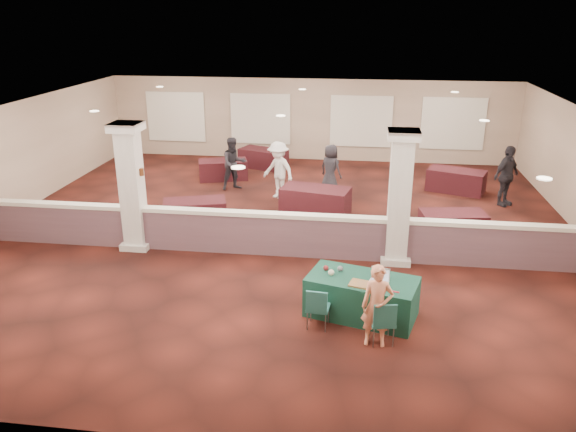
# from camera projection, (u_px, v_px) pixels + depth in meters

# --- Properties ---
(ground) EXTENTS (16.00, 16.00, 0.00)m
(ground) POSITION_uv_depth(u_px,v_px,m) (281.00, 232.00, 15.34)
(ground) COLOR #421610
(ground) RESTS_ON ground
(wall_back) EXTENTS (16.00, 0.04, 3.20)m
(wall_back) POSITION_uv_depth(u_px,v_px,m) (310.00, 120.00, 22.22)
(wall_back) COLOR gray
(wall_back) RESTS_ON ground
(wall_front) EXTENTS (16.00, 0.04, 3.20)m
(wall_front) POSITION_uv_depth(u_px,v_px,m) (192.00, 344.00, 7.35)
(wall_front) COLOR gray
(wall_front) RESTS_ON ground
(wall_left) EXTENTS (0.04, 16.00, 3.20)m
(wall_left) POSITION_uv_depth(u_px,v_px,m) (0.00, 165.00, 15.79)
(wall_left) COLOR gray
(wall_left) RESTS_ON ground
(ceiling) EXTENTS (16.00, 16.00, 0.02)m
(ceiling) POSITION_uv_depth(u_px,v_px,m) (281.00, 115.00, 14.23)
(ceiling) COLOR silver
(ceiling) RESTS_ON wall_back
(partition_wall) EXTENTS (15.60, 0.28, 1.10)m
(partition_wall) POSITION_uv_depth(u_px,v_px,m) (272.00, 233.00, 13.75)
(partition_wall) COLOR #553A42
(partition_wall) RESTS_ON ground
(column_left) EXTENTS (0.72, 0.72, 3.20)m
(column_left) POSITION_uv_depth(u_px,v_px,m) (132.00, 186.00, 13.82)
(column_left) COLOR beige
(column_left) RESTS_ON ground
(column_right) EXTENTS (0.72, 0.72, 3.20)m
(column_right) POSITION_uv_depth(u_px,v_px,m) (399.00, 197.00, 13.00)
(column_right) COLOR beige
(column_right) RESTS_ON ground
(sconce_left) EXTENTS (0.12, 0.12, 0.18)m
(sconce_left) POSITION_uv_depth(u_px,v_px,m) (119.00, 171.00, 13.73)
(sconce_left) COLOR brown
(sconce_left) RESTS_ON column_left
(sconce_right) EXTENTS (0.12, 0.12, 0.18)m
(sconce_right) POSITION_uv_depth(u_px,v_px,m) (141.00, 172.00, 13.66)
(sconce_right) COLOR brown
(sconce_right) RESTS_ON column_left
(near_table) EXTENTS (2.30, 1.56, 0.81)m
(near_table) POSITION_uv_depth(u_px,v_px,m) (362.00, 297.00, 11.05)
(near_table) COLOR #0E3428
(near_table) RESTS_ON ground
(conf_chair_main) EXTENTS (0.51, 0.51, 0.87)m
(conf_chair_main) POSITION_uv_depth(u_px,v_px,m) (383.00, 319.00, 10.03)
(conf_chair_main) COLOR #1F5A56
(conf_chair_main) RESTS_ON ground
(conf_chair_side) EXTENTS (0.46, 0.46, 0.84)m
(conf_chair_side) POSITION_uv_depth(u_px,v_px,m) (318.00, 305.00, 10.54)
(conf_chair_side) COLOR #1F5A56
(conf_chair_side) RESTS_ON ground
(woman) EXTENTS (0.56, 0.38, 1.55)m
(woman) POSITION_uv_depth(u_px,v_px,m) (377.00, 306.00, 9.96)
(woman) COLOR #DD7D60
(woman) RESTS_ON ground
(far_table_front_left) EXTENTS (1.90, 1.35, 0.70)m
(far_table_front_left) POSITION_uv_depth(u_px,v_px,m) (195.00, 212.00, 15.81)
(far_table_front_left) COLOR black
(far_table_front_left) RESTS_ON ground
(far_table_front_center) EXTENTS (2.13, 1.37, 0.80)m
(far_table_front_center) POSITION_uv_depth(u_px,v_px,m) (315.00, 201.00, 16.57)
(far_table_front_center) COLOR black
(far_table_front_center) RESTS_ON ground
(far_table_front_right) EXTENTS (1.79, 1.08, 0.68)m
(far_table_front_right) POSITION_uv_depth(u_px,v_px,m) (452.00, 224.00, 14.93)
(far_table_front_right) COLOR black
(far_table_front_right) RESTS_ON ground
(far_table_back_left) EXTENTS (1.86, 1.31, 0.68)m
(far_table_back_left) POSITION_uv_depth(u_px,v_px,m) (223.00, 170.00, 20.01)
(far_table_back_left) COLOR black
(far_table_back_left) RESTS_ON ground
(far_table_back_center) EXTENTS (1.97, 1.45, 0.72)m
(far_table_back_center) POSITION_uv_depth(u_px,v_px,m) (263.00, 158.00, 21.46)
(far_table_back_center) COLOR black
(far_table_back_center) RESTS_ON ground
(far_table_back_right) EXTENTS (2.02, 1.49, 0.74)m
(far_table_back_right) POSITION_uv_depth(u_px,v_px,m) (456.00, 181.00, 18.63)
(far_table_back_right) COLOR black
(far_table_back_right) RESTS_ON ground
(attendee_a) EXTENTS (0.97, 0.86, 1.77)m
(attendee_a) POSITION_uv_depth(u_px,v_px,m) (234.00, 164.00, 18.69)
(attendee_a) COLOR black
(attendee_a) RESTS_ON ground
(attendee_b) EXTENTS (1.27, 1.09, 1.83)m
(attendee_b) POSITION_uv_depth(u_px,v_px,m) (278.00, 170.00, 17.83)
(attendee_b) COLOR silver
(attendee_b) RESTS_ON ground
(attendee_c) EXTENTS (1.16, 1.13, 1.87)m
(attendee_c) POSITION_uv_depth(u_px,v_px,m) (506.00, 176.00, 17.14)
(attendee_c) COLOR black
(attendee_c) RESTS_ON ground
(attendee_d) EXTENTS (0.89, 0.79, 1.60)m
(attendee_d) POSITION_uv_depth(u_px,v_px,m) (331.00, 169.00, 18.44)
(attendee_d) COLOR black
(attendee_d) RESTS_ON ground
(laptop_base) EXTENTS (0.42, 0.34, 0.02)m
(laptop_base) POSITION_uv_depth(u_px,v_px,m) (379.00, 282.00, 10.73)
(laptop_base) COLOR silver
(laptop_base) RESTS_ON near_table
(laptop_screen) EXTENTS (0.36, 0.11, 0.24)m
(laptop_screen) POSITION_uv_depth(u_px,v_px,m) (381.00, 273.00, 10.80)
(laptop_screen) COLOR silver
(laptop_screen) RESTS_ON near_table
(screen_glow) EXTENTS (0.32, 0.09, 0.21)m
(screen_glow) POSITION_uv_depth(u_px,v_px,m) (380.00, 274.00, 10.80)
(screen_glow) COLOR #B0BCD3
(screen_glow) RESTS_ON near_table
(knitting) EXTENTS (0.51, 0.44, 0.03)m
(knitting) POSITION_uv_depth(u_px,v_px,m) (361.00, 284.00, 10.64)
(knitting) COLOR #BA6D1D
(knitting) RESTS_ON near_table
(yarn_cream) EXTENTS (0.12, 0.12, 0.12)m
(yarn_cream) POSITION_uv_depth(u_px,v_px,m) (331.00, 272.00, 11.01)
(yarn_cream) COLOR beige
(yarn_cream) RESTS_ON near_table
(yarn_red) EXTENTS (0.11, 0.11, 0.11)m
(yarn_red) POSITION_uv_depth(u_px,v_px,m) (326.00, 268.00, 11.22)
(yarn_red) COLOR maroon
(yarn_red) RESTS_ON near_table
(yarn_grey) EXTENTS (0.12, 0.12, 0.12)m
(yarn_grey) POSITION_uv_depth(u_px,v_px,m) (340.00, 269.00, 11.18)
(yarn_grey) COLOR #525157
(yarn_grey) RESTS_ON near_table
(scissors) EXTENTS (0.14, 0.07, 0.01)m
(scissors) POSITION_uv_depth(u_px,v_px,m) (396.00, 292.00, 10.37)
(scissors) COLOR red
(scissors) RESTS_ON near_table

